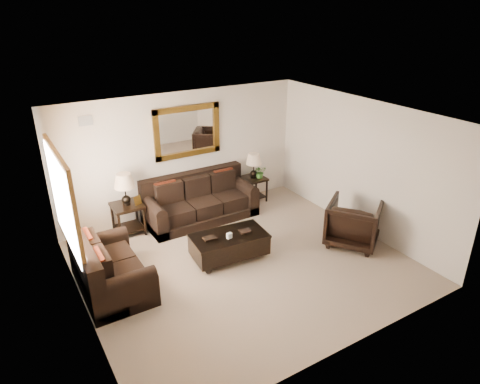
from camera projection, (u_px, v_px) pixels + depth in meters
room at (244, 196)px, 7.23m from camera, size 5.51×5.01×2.71m
window at (64, 201)px, 6.58m from camera, size 0.07×1.96×1.66m
mirror at (187, 132)px, 9.02m from camera, size 1.50×0.06×1.10m
air_vent at (85, 121)px, 7.86m from camera, size 0.25×0.02×0.18m
sofa at (199, 203)px, 9.29m from camera, size 2.38×1.03×0.97m
loveseat at (108, 271)px, 6.95m from camera, size 1.01×1.70×0.95m
end_table_left at (126, 195)px, 8.46m from camera, size 0.59×0.59×1.30m
end_table_right at (254, 170)px, 9.96m from camera, size 0.53×0.53×1.17m
coffee_table at (229, 243)px, 7.86m from camera, size 1.44×0.87×0.58m
armchair at (354, 221)px, 8.25m from camera, size 1.27×1.29×0.98m
potted_plant at (260, 173)px, 9.96m from camera, size 0.34×0.36×0.24m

